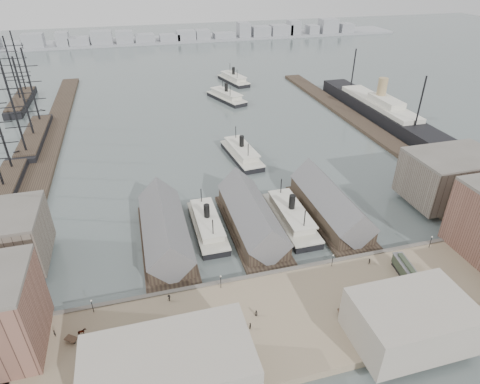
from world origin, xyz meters
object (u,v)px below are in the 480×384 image
object	(u,v)px
horse_cart_left	(79,334)
ferry_docked_west	(207,224)
ocean_steamer	(379,109)
horse_cart_right	(350,309)
horse_cart_center	(224,336)
tram	(405,270)

from	to	relation	value
horse_cart_left	ferry_docked_west	bearing A→B (deg)	-10.50
ocean_steamer	horse_cart_right	size ratio (longest dim) A/B	21.37
ocean_steamer	horse_cart_right	bearing A→B (deg)	-124.30
horse_cart_left	horse_cart_center	distance (m)	31.13
ocean_steamer	horse_cart_right	world-z (taller)	ocean_steamer
ocean_steamer	horse_cart_left	xyz separation A→B (m)	(-139.66, -108.30, -1.52)
ferry_docked_west	horse_cart_right	distance (m)	49.18
ocean_steamer	horse_cart_center	xyz separation A→B (m)	(-109.81, -117.12, -1.53)
ferry_docked_west	tram	world-z (taller)	ferry_docked_west
ferry_docked_west	horse_cart_center	size ratio (longest dim) A/B	5.74
horse_cart_left	horse_cart_center	bearing A→B (deg)	-70.85
tram	horse_cart_center	size ratio (longest dim) A/B	2.23
ferry_docked_west	horse_cart_left	xyz separation A→B (m)	(-34.66, -33.34, 0.51)
horse_cart_center	ocean_steamer	bearing A→B (deg)	-14.46
ocean_steamer	tram	distance (m)	125.95
horse_cart_right	ferry_docked_west	bearing A→B (deg)	39.71
horse_cart_left	horse_cart_right	world-z (taller)	horse_cart_left
horse_cart_left	ocean_steamer	bearing A→B (deg)	-16.60
horse_cart_center	ferry_docked_west	bearing A→B (deg)	22.19
horse_cart_right	horse_cart_center	bearing A→B (deg)	98.81
horse_cart_left	horse_cart_right	distance (m)	60.30
ferry_docked_west	horse_cart_center	world-z (taller)	ferry_docked_west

